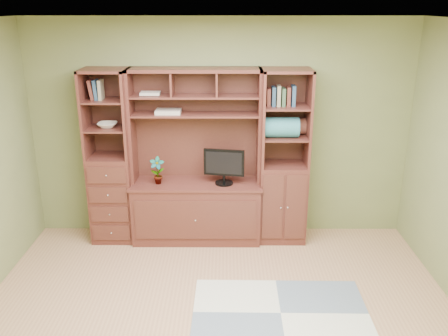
{
  "coord_description": "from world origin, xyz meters",
  "views": [
    {
      "loc": [
        0.07,
        -3.47,
        2.73
      ],
      "look_at": [
        0.05,
        1.2,
        1.1
      ],
      "focal_mm": 38.0,
      "sensor_mm": 36.0,
      "label": 1
    }
  ],
  "objects_px": {
    "left_tower": "(110,158)",
    "right_tower": "(284,158)",
    "monitor": "(224,160)",
    "center_hutch": "(196,159)"
  },
  "relations": [
    {
      "from": "right_tower",
      "to": "monitor",
      "type": "height_order",
      "value": "right_tower"
    },
    {
      "from": "left_tower",
      "to": "right_tower",
      "type": "height_order",
      "value": "same"
    },
    {
      "from": "left_tower",
      "to": "monitor",
      "type": "bearing_deg",
      "value": -3.23
    },
    {
      "from": "center_hutch",
      "to": "monitor",
      "type": "relative_size",
      "value": 3.55
    },
    {
      "from": "center_hutch",
      "to": "right_tower",
      "type": "bearing_deg",
      "value": 2.23
    },
    {
      "from": "center_hutch",
      "to": "right_tower",
      "type": "height_order",
      "value": "same"
    },
    {
      "from": "center_hutch",
      "to": "left_tower",
      "type": "distance_m",
      "value": 1.0
    },
    {
      "from": "left_tower",
      "to": "monitor",
      "type": "height_order",
      "value": "left_tower"
    },
    {
      "from": "right_tower",
      "to": "left_tower",
      "type": "bearing_deg",
      "value": 180.0
    },
    {
      "from": "left_tower",
      "to": "right_tower",
      "type": "relative_size",
      "value": 1.0
    }
  ]
}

